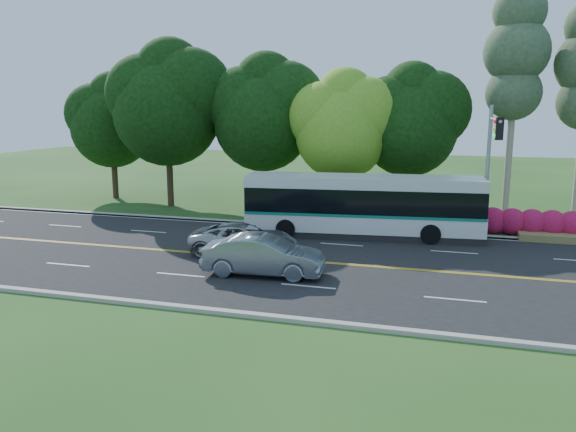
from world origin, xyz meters
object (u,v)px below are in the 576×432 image
(transit_bus, at_px, (363,207))
(sedan, at_px, (263,255))
(traffic_signal, at_px, (491,153))
(suv, at_px, (244,239))

(transit_bus, bearing_deg, sedan, -115.37)
(traffic_signal, distance_m, transit_bus, 6.99)
(traffic_signal, height_order, transit_bus, traffic_signal)
(suv, bearing_deg, traffic_signal, -75.90)
(traffic_signal, height_order, sedan, traffic_signal)
(traffic_signal, relative_size, suv, 1.37)
(traffic_signal, xyz_separation_m, transit_bus, (-6.30, 0.29, -3.04))
(transit_bus, height_order, sedan, transit_bus)
(transit_bus, distance_m, sedan, 8.74)
(traffic_signal, height_order, suv, traffic_signal)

